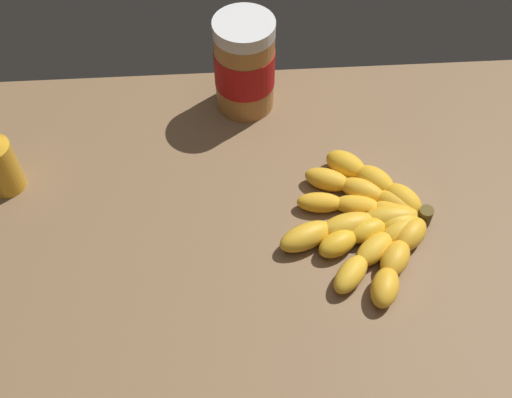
# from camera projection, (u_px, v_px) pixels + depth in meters

# --- Properties ---
(ground_plane) EXTENTS (0.91, 0.69, 0.03)m
(ground_plane) POSITION_uv_depth(u_px,v_px,m) (277.00, 243.00, 0.90)
(ground_plane) COLOR brown
(banana_bunch) EXTENTS (0.22, 0.28, 0.04)m
(banana_bunch) POSITION_uv_depth(u_px,v_px,m) (369.00, 220.00, 0.88)
(banana_bunch) COLOR gold
(banana_bunch) RESTS_ON ground_plane
(peanut_butter_jar) EXTENTS (0.10, 0.10, 0.16)m
(peanut_butter_jar) POSITION_uv_depth(u_px,v_px,m) (245.00, 65.00, 0.98)
(peanut_butter_jar) COLOR #B27238
(peanut_butter_jar) RESTS_ON ground_plane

